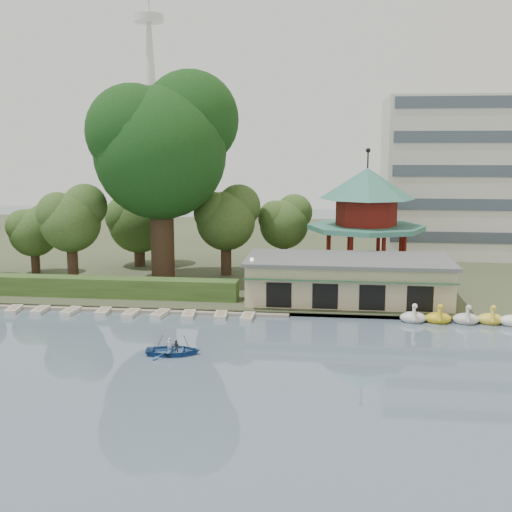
% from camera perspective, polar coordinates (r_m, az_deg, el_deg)
% --- Properties ---
extents(ground_plane, '(220.00, 220.00, 0.00)m').
position_cam_1_polar(ground_plane, '(39.83, -6.12, -11.51)').
color(ground_plane, slate).
rests_on(ground_plane, ground).
extents(shore, '(220.00, 70.00, 0.40)m').
position_cam_1_polar(shore, '(89.65, 1.36, 0.70)').
color(shore, '#424930').
rests_on(shore, ground).
extents(embankment, '(220.00, 0.60, 0.30)m').
position_cam_1_polar(embankment, '(55.94, -2.13, -4.98)').
color(embankment, gray).
rests_on(embankment, ground).
extents(dock, '(34.00, 1.60, 0.24)m').
position_cam_1_polar(dock, '(58.91, -13.79, -4.53)').
color(dock, gray).
rests_on(dock, ground).
extents(boathouse, '(18.60, 9.39, 3.90)m').
position_cam_1_polar(boathouse, '(59.33, 8.17, -2.01)').
color(boathouse, '#C8B892').
rests_on(boathouse, shore).
extents(pavilion, '(12.40, 12.40, 13.50)m').
position_cam_1_polar(pavilion, '(68.53, 9.78, 3.87)').
color(pavilion, '#C8B892').
rests_on(pavilion, shore).
extents(broadcast_tower, '(8.00, 8.00, 96.00)m').
position_cam_1_polar(broadcast_tower, '(184.25, -9.39, 15.82)').
color(broadcast_tower, silver).
rests_on(broadcast_tower, ground).
extents(hedge, '(30.00, 2.00, 1.80)m').
position_cam_1_polar(hedge, '(62.71, -15.34, -2.62)').
color(hedge, '#395824').
rests_on(hedge, shore).
extents(lamp_post, '(0.36, 0.36, 4.28)m').
position_cam_1_polar(lamp_post, '(56.65, -0.38, -1.47)').
color(lamp_post, black).
rests_on(lamp_post, shore).
extents(big_tree, '(14.82, 13.81, 21.70)m').
position_cam_1_polar(big_tree, '(66.62, -8.33, 9.99)').
color(big_tree, '#3A281C').
rests_on(big_tree, shore).
extents(small_trees, '(38.98, 16.73, 10.16)m').
position_cam_1_polar(small_trees, '(71.81, -10.74, 3.05)').
color(small_trees, '#3A281C').
rests_on(small_trees, shore).
extents(moored_rowboats, '(29.38, 2.74, 0.36)m').
position_cam_1_polar(moored_rowboats, '(57.83, -14.84, -4.79)').
color(moored_rowboats, beige).
rests_on(moored_rowboats, ground).
extents(rowboat_with_passengers, '(5.73, 4.43, 2.01)m').
position_cam_1_polar(rowboat_with_passengers, '(45.57, -7.38, -8.02)').
color(rowboat_with_passengers, '#265595').
rests_on(rowboat_with_passengers, ground).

